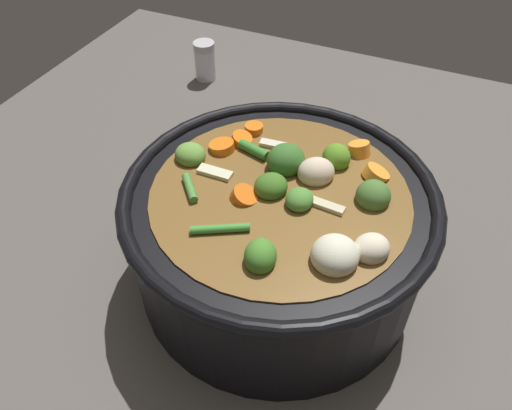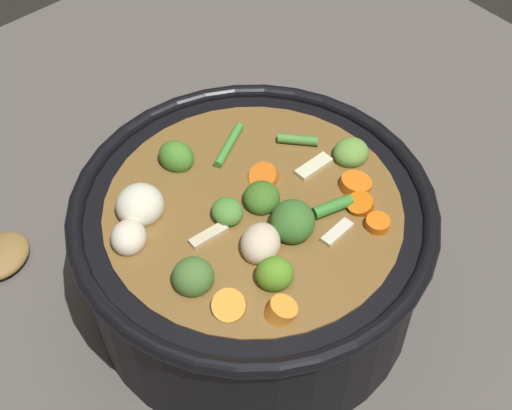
# 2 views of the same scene
# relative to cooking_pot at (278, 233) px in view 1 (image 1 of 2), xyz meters

# --- Properties ---
(ground_plane) EXTENTS (1.10, 1.10, 0.00)m
(ground_plane) POSITION_rel_cooking_pot_xyz_m (-0.00, 0.00, -0.07)
(ground_plane) COLOR #514C47
(cooking_pot) EXTENTS (0.32, 0.32, 0.15)m
(cooking_pot) POSITION_rel_cooking_pot_xyz_m (0.00, 0.00, 0.00)
(cooking_pot) COLOR black
(cooking_pot) RESTS_ON ground_plane
(salt_shaker) EXTENTS (0.04, 0.04, 0.07)m
(salt_shaker) POSITION_rel_cooking_pot_xyz_m (0.35, 0.28, -0.04)
(salt_shaker) COLOR silver
(salt_shaker) RESTS_ON ground_plane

